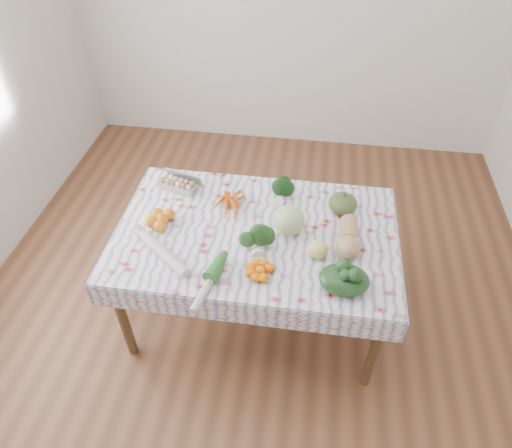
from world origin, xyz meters
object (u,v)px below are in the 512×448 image
dining_table (256,241)px  grapefruit (318,249)px  cabbage (289,220)px  egg_carton (178,185)px  kabocha_squash (343,203)px  butternut_squash (349,237)px

dining_table → grapefruit: grapefruit is taller
cabbage → grapefruit: cabbage is taller
egg_carton → cabbage: bearing=-5.6°
grapefruit → egg_carton: bearing=153.2°
cabbage → grapefruit: size_ratio=1.67×
kabocha_squash → butternut_squash: 0.30m
butternut_squash → grapefruit: butternut_squash is taller
butternut_squash → grapefruit: 0.20m
egg_carton → kabocha_squash: bearing=12.9°
dining_table → kabocha_squash: 0.58m
dining_table → egg_carton: 0.66m
dining_table → butternut_squash: bearing=-4.1°
dining_table → cabbage: bearing=7.0°
dining_table → cabbage: size_ratio=8.79×
dining_table → kabocha_squash: bearing=27.8°
cabbage → kabocha_squash: bearing=37.7°
egg_carton → kabocha_squash: size_ratio=1.47×
cabbage → butternut_squash: size_ratio=0.61×
kabocha_squash → cabbage: cabbage is taller
egg_carton → grapefruit: (0.93, -0.47, 0.02)m
dining_table → grapefruit: size_ratio=14.69×
dining_table → egg_carton: (-0.56, 0.32, 0.12)m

